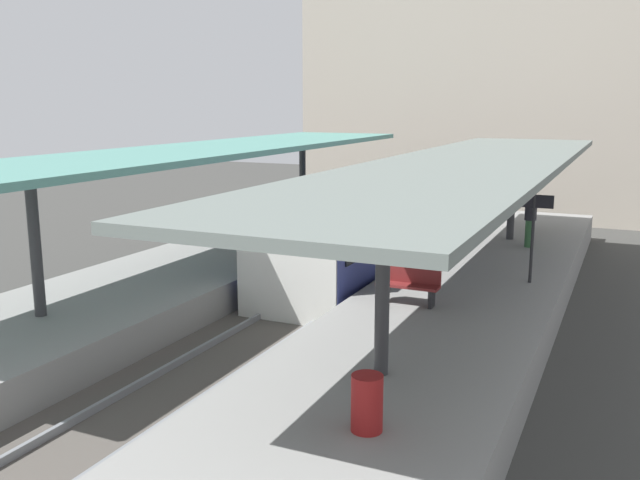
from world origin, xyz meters
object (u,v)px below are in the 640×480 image
commuter_train (362,227)px  passenger_near_bench (530,219)px  platform_sign (534,218)px  litter_bin (367,403)px  platform_bench (409,283)px  passenger_mid_platform (247,227)px

commuter_train → passenger_near_bench: (4.56, 2.63, 0.16)m
commuter_train → passenger_near_bench: commuter_train is taller
platform_sign → litter_bin: platform_sign is taller
litter_bin → platform_bench: bearing=102.2°
litter_bin → passenger_mid_platform: 11.29m
platform_bench → commuter_train: bearing=121.8°
platform_bench → passenger_near_bench: size_ratio=0.82×
commuter_train → litter_bin: 11.70m
passenger_near_bench → passenger_mid_platform: size_ratio=1.04×
commuter_train → platform_sign: bearing=-19.0°
platform_bench → platform_sign: bearing=53.9°
platform_bench → litter_bin: 6.19m
commuter_train → litter_bin: bearing=-68.4°
platform_bench → passenger_near_bench: passenger_near_bench is taller
commuter_train → passenger_mid_platform: size_ratio=6.15×
platform_bench → platform_sign: platform_sign is taller
commuter_train → litter_bin: commuter_train is taller
platform_sign → passenger_near_bench: platform_sign is taller
passenger_near_bench → passenger_mid_platform: (-7.34, -4.73, -0.04)m
commuter_train → litter_bin: (4.30, -10.88, -0.33)m
platform_bench → platform_sign: 3.93m
platform_sign → passenger_mid_platform: (-7.98, -0.30, -0.77)m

